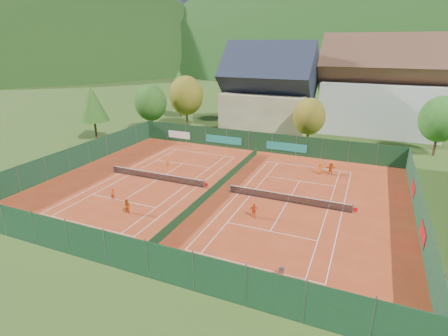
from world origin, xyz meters
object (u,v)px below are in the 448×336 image
hotel_block_a (381,91)px  player_right_near (254,210)px  ball_hopper (281,270)px  player_left_near (113,194)px  player_right_far_a (320,168)px  player_right_far_b (331,168)px  chalet (268,94)px  player_left_mid (127,206)px  player_left_far (168,163)px

hotel_block_a → player_right_near: 42.29m
ball_hopper → player_right_near: bearing=120.9°
ball_hopper → player_left_near: bearing=163.7°
player_right_near → hotel_block_a: bearing=50.4°
player_left_near → player_right_far_a: (18.87, 16.29, 0.13)m
hotel_block_a → player_right_near: bearing=-104.1°
ball_hopper → player_right_far_b: bearing=88.4°
hotel_block_a → chalet: bearing=-162.5°
ball_hopper → player_left_mid: bearing=167.2°
player_right_far_a → player_right_far_b: 1.40m
ball_hopper → player_left_mid: size_ratio=0.51×
chalet → ball_hopper: 44.75m
chalet → player_right_far_b: (14.08, -19.76, -5.84)m
player_left_near → player_left_mid: player_left_mid is taller
player_left_far → player_right_near: size_ratio=0.87×
ball_hopper → player_left_near: player_left_near is taller
player_left_far → player_right_near: 17.16m
player_right_far_b → player_left_near: bearing=22.1°
chalet → player_right_near: bearing=-75.7°
player_left_near → player_right_far_b: (20.18, 16.78, 0.16)m
ball_hopper → player_right_far_a: bearing=91.8°
player_left_mid → player_right_far_b: 25.23m
hotel_block_a → ball_hopper: 49.04m
player_left_near → player_left_far: bearing=88.1°
player_left_far → player_right_far_b: 20.91m
player_right_far_a → player_right_far_b: (1.31, 0.49, 0.03)m
chalet → ball_hopper: bearing=-72.3°
hotel_block_a → player_left_mid: 50.03m
ball_hopper → player_left_far: 25.46m
chalet → player_right_far_a: size_ratio=10.74×
player_right_near → player_right_far_b: bearing=44.8°
player_left_near → hotel_block_a: bearing=58.3°
player_left_mid → player_right_near: 12.23m
chalet → player_left_near: 37.53m
player_left_mid → player_left_far: bearing=111.4°
ball_hopper → player_right_far_a: size_ratio=0.53×
player_right_far_b → player_right_near: bearing=52.8°
ball_hopper → player_right_near: player_right_near is taller
chalet → player_left_mid: (-2.71, -38.59, -5.84)m
ball_hopper → player_right_far_b: (0.63, 22.49, 0.23)m
player_left_mid → player_left_far: player_left_mid is taller
chalet → ball_hopper: chalet is taller
player_left_near → player_right_far_b: bearing=38.6°
player_right_far_b → hotel_block_a: bearing=-118.4°
chalet → player_right_far_a: (12.77, -20.25, -5.87)m
player_left_mid → chalet: bearing=93.2°
player_left_near → player_right_far_a: bearing=39.7°
chalet → ball_hopper: size_ratio=20.25×
chalet → ball_hopper: (13.46, -42.25, -6.07)m
player_left_near → player_right_near: bearing=6.6°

